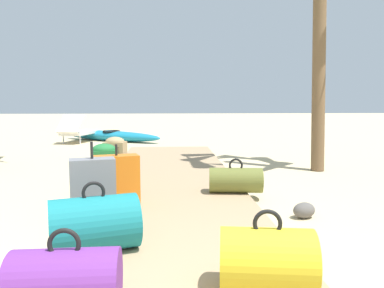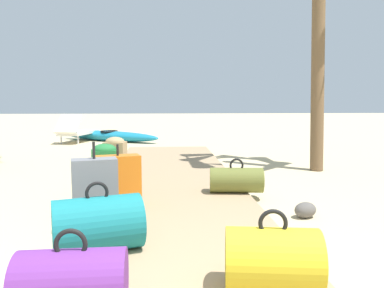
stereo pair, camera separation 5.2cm
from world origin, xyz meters
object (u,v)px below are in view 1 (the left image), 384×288
object	(u,v)px
kayak	(111,136)
duffel_bag_yellow	(267,259)
suitcase_grey	(93,191)
backpack_green	(104,165)
backpack_tan	(115,157)
duffel_bag_olive	(236,180)
duffel_bag_purple	(66,282)
lounge_chair	(79,130)
duffel_bag_teal	(94,224)
suitcase_orange	(117,181)

from	to	relation	value
kayak	duffel_bag_yellow	bearing A→B (deg)	-76.47
suitcase_grey	kayak	distance (m)	7.78
backpack_green	backpack_tan	world-z (taller)	backpack_tan
duffel_bag_olive	backpack_green	distance (m)	1.59
duffel_bag_purple	backpack_green	bearing A→B (deg)	95.30
backpack_green	lounge_chair	xyz separation A→B (m)	(-1.69, 6.10, -0.04)
duffel_bag_olive	kayak	world-z (taller)	duffel_bag_olive
duffel_bag_olive	duffel_bag_teal	xyz separation A→B (m)	(-1.31, -1.67, 0.05)
duffel_bag_olive	kayak	bearing A→B (deg)	109.78
duffel_bag_teal	backpack_tan	bearing A→B (deg)	94.25
duffel_bag_yellow	kayak	size ratio (longest dim) A/B	0.19
duffel_bag_purple	duffel_bag_teal	size ratio (longest dim) A/B	0.77
backpack_tan	kayak	size ratio (longest dim) A/B	0.19
kayak	backpack_green	bearing A→B (deg)	-82.50
duffel_bag_yellow	duffel_bag_olive	xyz separation A→B (m)	(0.24, 2.32, -0.03)
backpack_green	suitcase_orange	bearing A→B (deg)	-72.38
duffel_bag_yellow	suitcase_orange	world-z (taller)	suitcase_orange
backpack_tan	suitcase_grey	bearing A→B (deg)	-88.15
backpack_tan	suitcase_orange	bearing A→B (deg)	-81.67
suitcase_grey	duffel_bag_teal	world-z (taller)	suitcase_grey
backpack_green	lounge_chair	world-z (taller)	lounge_chair
duffel_bag_yellow	duffel_bag_purple	world-z (taller)	duffel_bag_yellow
suitcase_orange	backpack_tan	bearing A→B (deg)	98.33
backpack_tan	duffel_bag_olive	bearing A→B (deg)	-28.74
backpack_green	backpack_tan	bearing A→B (deg)	83.27
duffel_bag_yellow	duffel_bag_olive	distance (m)	2.33
lounge_chair	suitcase_grey	bearing A→B (deg)	-76.32
backpack_tan	lounge_chair	world-z (taller)	lounge_chair
duffel_bag_teal	duffel_bag_yellow	bearing A→B (deg)	-31.06
suitcase_orange	backpack_green	size ratio (longest dim) A/B	1.15
kayak	duffel_bag_olive	bearing A→B (deg)	-70.22
backpack_green	kayak	world-z (taller)	backpack_green
duffel_bag_teal	kayak	size ratio (longest dim) A/B	0.23
duffel_bag_purple	suitcase_orange	xyz separation A→B (m)	(-0.01, 2.00, 0.09)
suitcase_grey	duffel_bag_olive	world-z (taller)	suitcase_grey
duffel_bag_olive	lounge_chair	world-z (taller)	lounge_chair
lounge_chair	kayak	size ratio (longest dim) A/B	0.53
duffel_bag_purple	suitcase_orange	world-z (taller)	suitcase_orange
suitcase_orange	backpack_green	world-z (taller)	suitcase_orange
duffel_bag_olive	kayak	distance (m)	7.08
suitcase_orange	backpack_green	bearing A→B (deg)	107.62
duffel_bag_purple	kayak	distance (m)	9.23
duffel_bag_purple	lounge_chair	world-z (taller)	lounge_chair
duffel_bag_yellow	duffel_bag_teal	distance (m)	1.26
suitcase_orange	duffel_bag_teal	distance (m)	1.17
duffel_bag_purple	backpack_green	size ratio (longest dim) A/B	0.98
duffel_bag_yellow	kayak	distance (m)	9.23
suitcase_grey	lounge_chair	xyz separation A→B (m)	(-1.82, 7.46, -0.04)
suitcase_orange	lounge_chair	xyz separation A→B (m)	(-1.95, 6.90, -0.01)
suitcase_grey	suitcase_orange	distance (m)	0.58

